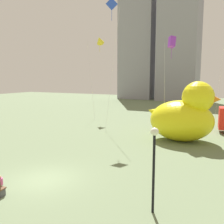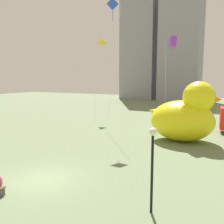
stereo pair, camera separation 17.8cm
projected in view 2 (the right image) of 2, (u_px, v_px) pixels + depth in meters
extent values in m
plane|color=#667755|center=(44.00, 179.00, 15.02)|extent=(140.00, 140.00, 0.00)
cube|color=#47474C|center=(2.00, 193.00, 12.87)|extent=(0.13, 0.38, 0.39)
cylinder|color=silver|center=(0.00, 188.00, 13.26)|extent=(0.11, 0.11, 0.49)
cylinder|color=silver|center=(1.00, 189.00, 13.20)|extent=(0.11, 0.11, 0.49)
cylinder|color=#D85999|center=(0.00, 181.00, 13.17)|extent=(0.24, 0.24, 0.37)
sphere|color=#D8AD8C|center=(0.00, 176.00, 13.13)|extent=(0.14, 0.14, 0.14)
ellipsoid|color=yellow|center=(182.00, 121.00, 23.99)|extent=(6.10, 4.51, 3.98)
sphere|color=yellow|center=(199.00, 97.00, 23.01)|extent=(2.97, 2.97, 2.97)
cone|color=orange|center=(214.00, 99.00, 22.43)|extent=(1.34, 1.34, 1.34)
cone|color=yellow|center=(156.00, 112.00, 25.09)|extent=(1.82, 1.59, 1.91)
cylinder|color=black|center=(152.00, 175.00, 11.09)|extent=(0.12, 0.12, 3.65)
sphere|color=#EAEACC|center=(153.00, 132.00, 10.82)|extent=(0.36, 0.36, 0.36)
cube|color=gray|center=(141.00, 38.00, 72.29)|extent=(9.84, 9.31, 35.41)
cube|color=gray|center=(181.00, 46.00, 66.11)|extent=(10.20, 10.32, 29.18)
cylinder|color=silver|center=(113.00, 71.00, 27.45)|extent=(1.52, 0.63, 13.77)
cube|color=blue|center=(113.00, 4.00, 25.71)|extent=(1.10, 0.75, 1.27)
cylinder|color=blue|center=(113.00, 13.00, 25.83)|extent=(0.04, 0.04, 1.60)
cylinder|color=silver|center=(165.00, 89.00, 26.28)|extent=(0.57, 1.15, 9.83)
cube|color=purple|center=(173.00, 42.00, 25.59)|extent=(0.85, 1.10, 1.28)
cylinder|color=purple|center=(172.00, 51.00, 25.71)|extent=(0.04, 0.04, 1.60)
cylinder|color=silver|center=(222.00, 69.00, 30.27)|extent=(0.79, 1.01, 14.30)
cylinder|color=silver|center=(92.00, 80.00, 37.30)|extent=(2.34, 1.86, 11.74)
cone|color=yellow|center=(101.00, 40.00, 37.10)|extent=(1.38, 1.74, 1.55)
cylinder|color=yellow|center=(101.00, 46.00, 37.23)|extent=(0.04, 0.04, 1.60)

